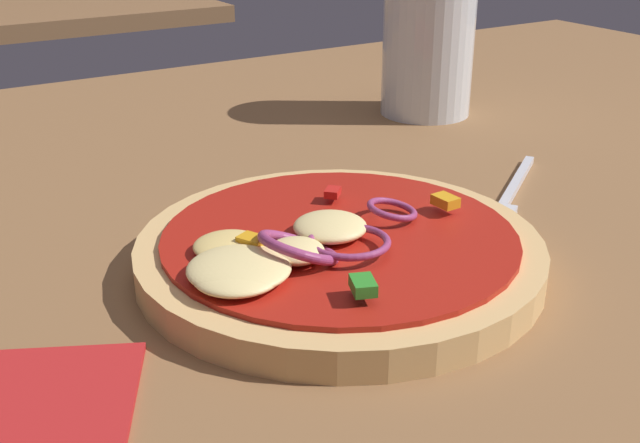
# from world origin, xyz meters

# --- Properties ---
(dining_table) EXTENTS (1.36, 1.04, 0.03)m
(dining_table) POSITION_xyz_m (0.00, 0.00, 0.01)
(dining_table) COLOR brown
(dining_table) RESTS_ON ground
(pizza) EXTENTS (0.22, 0.22, 0.04)m
(pizza) POSITION_xyz_m (-0.05, 0.01, 0.04)
(pizza) COLOR tan
(pizza) RESTS_ON dining_table
(fork) EXTENTS (0.14, 0.10, 0.01)m
(fork) POSITION_xyz_m (0.10, 0.03, 0.03)
(fork) COLOR silver
(fork) RESTS_ON dining_table
(beer_glass) EXTENTS (0.08, 0.08, 0.14)m
(beer_glass) POSITION_xyz_m (0.19, 0.22, 0.09)
(beer_glass) COLOR silver
(beer_glass) RESTS_ON dining_table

